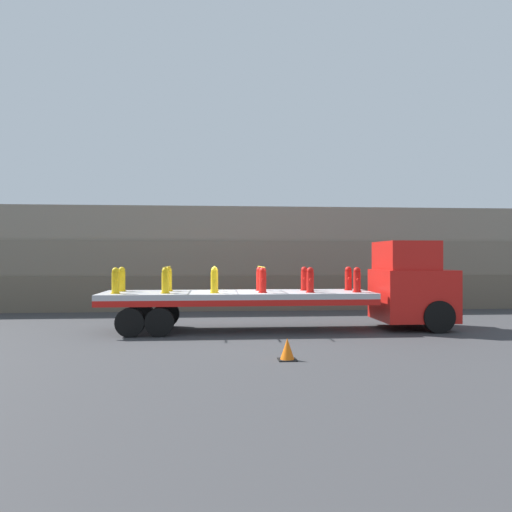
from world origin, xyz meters
The scene contains 20 objects.
ground_plane centered at (0.00, 0.00, 0.00)m, with size 120.00×120.00×0.00m, color #38383A.
rock_cliff centered at (0.00, 8.03, 2.54)m, with size 60.00×3.30×5.08m.
truck_cab centered at (6.38, 0.00, 1.55)m, with size 2.53×2.63×3.15m.
flatbed_trailer centered at (-0.55, 0.00, 1.12)m, with size 9.44×2.66×1.36m.
fire_hydrant_yellow_near_0 centered at (-4.12, -0.56, 1.79)m, with size 0.31×0.47×0.88m.
fire_hydrant_yellow_far_0 centered at (-4.12, 0.56, 1.79)m, with size 0.31×0.47×0.88m.
fire_hydrant_yellow_near_1 centered at (-2.47, -0.56, 1.79)m, with size 0.31×0.47×0.88m.
fire_hydrant_yellow_far_1 centered at (-2.47, 0.56, 1.79)m, with size 0.31×0.47×0.88m.
fire_hydrant_yellow_near_2 centered at (-0.82, -0.56, 1.79)m, with size 0.31×0.47×0.88m.
fire_hydrant_yellow_far_2 centered at (-0.82, 0.56, 1.79)m, with size 0.31×0.47×0.88m.
fire_hydrant_red_near_3 centered at (0.82, -0.56, 1.79)m, with size 0.31×0.47×0.88m.
fire_hydrant_red_far_3 centered at (0.82, 0.56, 1.79)m, with size 0.31×0.47×0.88m.
fire_hydrant_red_near_4 centered at (2.47, -0.56, 1.79)m, with size 0.31×0.47×0.88m.
fire_hydrant_red_far_4 centered at (2.47, 0.56, 1.79)m, with size 0.31×0.47×0.88m.
fire_hydrant_red_near_5 centered at (4.12, -0.56, 1.79)m, with size 0.31×0.47×0.88m.
fire_hydrant_red_far_5 centered at (4.12, 0.56, 1.79)m, with size 0.31×0.47×0.88m.
cargo_strap_rear centered at (-2.47, 0.00, 2.25)m, with size 0.05×2.77×0.01m.
cargo_strap_middle centered at (-0.82, 0.00, 2.25)m, with size 0.05×2.77×0.01m.
cargo_strap_front centered at (0.82, 0.00, 2.25)m, with size 0.05×2.77×0.01m.
traffic_cone centered at (1.00, -5.20, 0.27)m, with size 0.46×0.46×0.55m.
Camera 1 is at (-0.80, -17.55, 2.55)m, focal length 35.00 mm.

